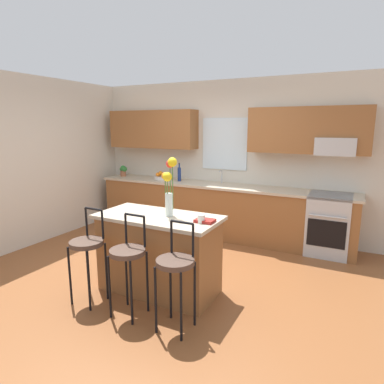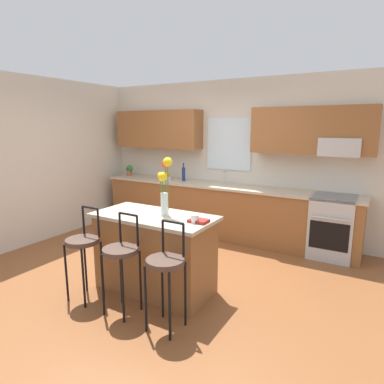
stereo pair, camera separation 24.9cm
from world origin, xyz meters
name	(u,v)px [view 1 (the left image)]	position (x,y,z in m)	size (l,w,h in m)	color
ground_plane	(167,272)	(0.00, 0.00, 0.00)	(14.00, 14.00, 0.00)	brown
wall_left	(45,160)	(-2.56, 0.30, 1.35)	(0.12, 4.60, 2.70)	beige
back_wall_assembly	(226,149)	(0.03, 1.98, 1.51)	(5.60, 0.50, 2.70)	beige
counter_run	(217,210)	(0.00, 1.70, 0.47)	(4.56, 0.64, 0.92)	brown
sink_faucet	(221,175)	(0.01, 1.84, 1.06)	(0.02, 0.13, 0.23)	#B7BABC
oven_range	(328,224)	(1.83, 1.68, 0.46)	(0.60, 0.64, 0.92)	#B7BABC
kitchen_island	(159,253)	(0.18, -0.47, 0.46)	(1.42, 0.70, 0.92)	brown
bar_stool_near	(87,247)	(-0.37, -1.03, 0.64)	(0.36, 0.36, 1.04)	black
bar_stool_middle	(128,256)	(0.18, -1.03, 0.64)	(0.36, 0.36, 1.04)	black
bar_stool_far	(176,267)	(0.73, -1.03, 0.64)	(0.36, 0.36, 1.04)	black
flower_vase	(169,183)	(0.31, -0.43, 1.30)	(0.18, 0.17, 0.66)	silver
mug_ceramic	(201,219)	(0.74, -0.51, 0.97)	(0.08, 0.08, 0.09)	silver
cookbook	(205,221)	(0.76, -0.47, 0.94)	(0.20, 0.15, 0.03)	maroon
fruit_bowl_oranges	(161,177)	(-1.17, 1.70, 0.97)	(0.24, 0.24, 0.16)	silver
bottle_olive_oil	(179,174)	(-0.76, 1.70, 1.05)	(0.06, 0.06, 0.33)	navy
potted_plant_small	(123,170)	(-2.05, 1.70, 1.04)	(0.18, 0.12, 0.22)	#9E5B3D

